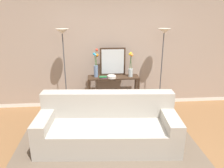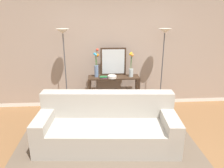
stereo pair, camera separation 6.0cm
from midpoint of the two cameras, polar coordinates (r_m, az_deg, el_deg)
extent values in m
cube|color=brown|center=(3.66, 4.18, -19.77)|extent=(16.00, 16.00, 0.02)
cube|color=white|center=(5.65, 0.51, -4.50)|extent=(12.00, 0.15, 0.09)
cube|color=tan|center=(5.28, 0.56, 8.71)|extent=(12.00, 0.14, 2.53)
cube|color=brown|center=(3.93, -1.47, -16.38)|extent=(3.16, 1.99, 0.01)
cube|color=#ADA89E|center=(3.90, -1.58, -13.08)|extent=(2.44, 1.11, 0.42)
cube|color=#ADA89E|center=(4.00, -1.56, -5.15)|extent=(2.39, 0.44, 0.46)
cube|color=#ADA89E|center=(4.02, -17.36, -11.50)|extent=(0.31, 0.95, 0.60)
cube|color=#ADA89E|center=(3.98, 14.32, -11.51)|extent=(0.31, 0.95, 0.60)
cube|color=#382619|center=(5.01, -0.01, 1.79)|extent=(1.17, 0.36, 0.03)
cube|color=#382619|center=(5.24, -0.01, -5.22)|extent=(1.08, 0.31, 0.01)
cube|color=#382619|center=(4.98, -6.32, -3.46)|extent=(0.05, 0.05, 0.80)
cube|color=#382619|center=(5.07, 6.49, -3.05)|extent=(0.05, 0.05, 0.80)
cube|color=#382619|center=(5.28, -6.25, -2.19)|extent=(0.05, 0.05, 0.80)
cube|color=#382619|center=(5.36, 5.85, -1.83)|extent=(0.05, 0.05, 0.80)
cylinder|color=#4C4C51|center=(5.24, -11.83, -7.25)|extent=(0.26, 0.26, 0.02)
cylinder|color=#4C4C51|center=(4.92, -12.52, 2.32)|extent=(0.02, 0.02, 1.79)
cone|color=silver|center=(4.76, -13.33, 13.33)|extent=(0.28, 0.28, 0.10)
cylinder|color=#4C4C51|center=(5.41, 11.77, -6.39)|extent=(0.26, 0.26, 0.02)
cylinder|color=#4C4C51|center=(5.11, 12.43, 2.86)|extent=(0.02, 0.02, 1.79)
cone|color=silver|center=(4.94, 13.19, 13.44)|extent=(0.28, 0.28, 0.10)
cube|color=#382619|center=(5.07, -0.16, 5.91)|extent=(0.59, 0.02, 0.64)
cube|color=silver|center=(5.06, -0.15, 5.89)|extent=(0.52, 0.01, 0.57)
cylinder|color=#6B84AD|center=(4.97, -4.59, 3.36)|extent=(0.09, 0.09, 0.27)
cylinder|color=#3D7538|center=(4.89, -4.68, 6.24)|extent=(0.04, 0.01, 0.25)
sphere|color=#39A4D2|center=(4.85, -4.74, 7.62)|extent=(0.05, 0.05, 0.05)
cylinder|color=#3D7538|center=(4.90, -4.53, 6.87)|extent=(0.02, 0.03, 0.35)
sphere|color=#D34431|center=(4.88, -4.37, 8.91)|extent=(0.06, 0.06, 0.06)
cylinder|color=#3D7538|center=(4.90, -4.51, 6.20)|extent=(0.02, 0.03, 0.24)
sphere|color=orange|center=(4.87, -4.31, 7.55)|extent=(0.07, 0.07, 0.07)
cylinder|color=#3D7538|center=(4.90, -4.83, 6.37)|extent=(0.02, 0.03, 0.27)
sphere|color=#2099CD|center=(4.87, -5.09, 7.89)|extent=(0.05, 0.05, 0.05)
cylinder|color=silver|center=(5.01, 4.54, 2.98)|extent=(0.10, 0.10, 0.18)
cylinder|color=#3D7538|center=(4.96, 4.58, 6.00)|extent=(0.05, 0.01, 0.35)
sphere|color=gold|center=(4.94, 4.58, 8.04)|extent=(0.06, 0.06, 0.06)
cylinder|color=#3D7538|center=(4.93, 4.69, 5.79)|extent=(0.03, 0.02, 0.33)
sphere|color=orange|center=(4.88, 4.84, 7.61)|extent=(0.07, 0.07, 0.07)
cylinder|color=#3D7538|center=(4.96, 4.46, 5.88)|extent=(0.03, 0.03, 0.33)
sphere|color=gold|center=(4.93, 4.31, 7.81)|extent=(0.05, 0.05, 0.05)
cylinder|color=silver|center=(4.89, -0.45, 1.87)|extent=(0.20, 0.20, 0.05)
torus|color=silver|center=(4.88, -0.45, 2.22)|extent=(0.19, 0.19, 0.01)
cube|color=#6B3360|center=(4.91, -2.66, 1.69)|extent=(0.19, 0.14, 0.02)
cube|color=#236033|center=(4.90, -2.71, 1.88)|extent=(0.17, 0.12, 0.02)
cube|color=#236033|center=(5.26, -4.98, -6.22)|extent=(0.05, 0.16, 0.12)
cube|color=maroon|center=(5.26, -4.37, -6.18)|extent=(0.05, 0.16, 0.13)
cube|color=gold|center=(5.26, -3.81, -6.26)|extent=(0.04, 0.17, 0.11)
cube|color=slate|center=(5.26, -3.30, -6.25)|extent=(0.05, 0.14, 0.11)
cube|color=navy|center=(5.27, -2.66, -6.26)|extent=(0.06, 0.15, 0.10)
cube|color=#B77F33|center=(5.27, -2.02, -6.24)|extent=(0.06, 0.17, 0.10)
cube|color=#2D2D33|center=(5.26, -1.40, -6.07)|extent=(0.05, 0.18, 0.13)
cube|color=#6B3360|center=(5.27, -0.84, -6.17)|extent=(0.05, 0.13, 0.11)
camera|label=1|loc=(0.03, -90.40, -0.13)|focal=34.85mm
camera|label=2|loc=(0.03, 89.60, 0.13)|focal=34.85mm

